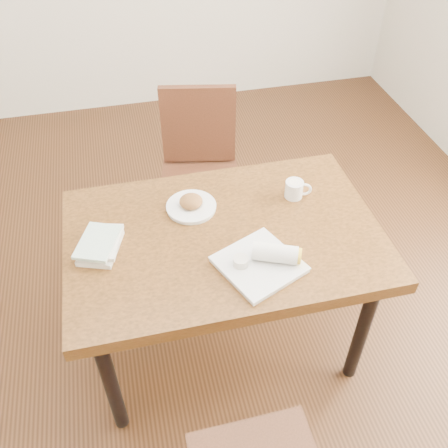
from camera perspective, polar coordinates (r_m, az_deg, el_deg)
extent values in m
cube|color=#472814|center=(2.63, 0.00, -12.95)|extent=(4.00, 5.00, 0.01)
cube|color=brown|center=(2.06, 0.00, -1.62)|extent=(1.29, 0.85, 0.06)
cylinder|color=black|center=(2.14, -12.86, -17.21)|extent=(0.06, 0.06, 0.69)
cylinder|color=black|center=(2.31, 15.52, -11.59)|extent=(0.06, 0.06, 0.69)
cylinder|color=black|center=(2.54, -13.82, -4.54)|extent=(0.06, 0.06, 0.69)
cylinder|color=black|center=(2.68, 9.79, -0.66)|extent=(0.06, 0.06, 0.69)
cylinder|color=#4E2816|center=(2.13, 7.46, -23.99)|extent=(0.04, 0.04, 0.45)
cylinder|color=#4C2315|center=(3.03, 0.80, 3.08)|extent=(0.04, 0.04, 0.45)
cylinder|color=#4C2315|center=(3.04, -6.01, 2.92)|extent=(0.04, 0.04, 0.45)
cylinder|color=#4C2315|center=(2.76, 1.11, -1.72)|extent=(0.04, 0.04, 0.45)
cylinder|color=#4C2315|center=(2.77, -6.34, -1.87)|extent=(0.04, 0.04, 0.45)
cube|color=#4C2315|center=(2.73, -2.78, 4.51)|extent=(0.49, 0.49, 0.04)
cube|color=#4C2315|center=(2.74, -2.95, 11.25)|extent=(0.40, 0.12, 0.45)
cylinder|color=white|center=(2.15, -3.76, 1.90)|extent=(0.21, 0.21, 0.01)
cylinder|color=white|center=(2.15, -3.77, 2.10)|extent=(0.22, 0.22, 0.01)
ellipsoid|color=#B27538|center=(2.13, -3.80, 2.60)|extent=(0.13, 0.12, 0.06)
cylinder|color=white|center=(2.21, 8.00, 3.96)|extent=(0.08, 0.08, 0.08)
torus|color=white|center=(2.22, 9.18, 3.92)|extent=(0.07, 0.03, 0.06)
cylinder|color=tan|center=(2.19, 8.09, 4.69)|extent=(0.07, 0.07, 0.01)
cylinder|color=#F2E5CC|center=(2.19, 8.10, 4.75)|extent=(0.05, 0.05, 0.00)
cube|color=white|center=(1.91, 4.02, -4.71)|extent=(0.36, 0.36, 0.02)
cube|color=white|center=(1.91, 4.04, -4.48)|extent=(0.37, 0.37, 0.01)
cylinder|color=white|center=(1.89, 5.86, -3.32)|extent=(0.18, 0.13, 0.07)
cylinder|color=yellow|center=(1.89, 8.44, -3.63)|extent=(0.05, 0.07, 0.06)
cylinder|color=silver|center=(1.88, 1.93, -4.28)|extent=(0.06, 0.06, 0.03)
cylinder|color=red|center=(1.87, 1.93, -4.02)|extent=(0.05, 0.05, 0.01)
cube|color=white|center=(2.03, -13.93, -2.63)|extent=(0.20, 0.24, 0.02)
cube|color=silver|center=(2.02, -13.74, -2.01)|extent=(0.18, 0.22, 0.02)
cube|color=#78B593|center=(2.00, -14.25, -2.00)|extent=(0.20, 0.24, 0.01)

